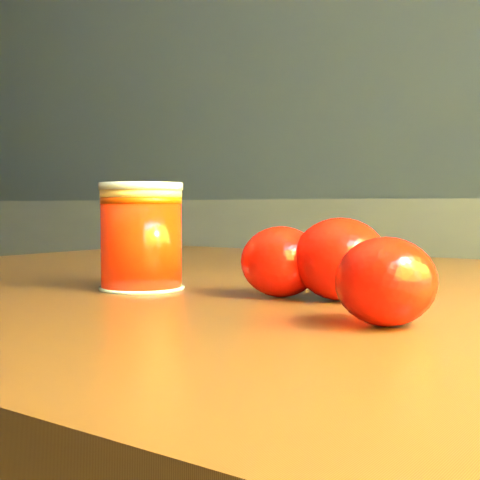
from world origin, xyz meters
The scene contains 6 objects.
kitchen_counter centered at (0.00, 1.45, 0.45)m, with size 3.15×0.60×0.90m, color #505055.
table centered at (1.04, 0.25, 0.71)m, with size 1.11×0.80×0.81m.
juice_glass centered at (0.91, 0.15, 0.86)m, with size 0.07×0.07×0.09m.
orange_front centered at (1.08, 0.18, 0.85)m, with size 0.07×0.07×0.06m, color #FF1405.
orange_back centered at (1.04, 0.17, 0.84)m, with size 0.06×0.06×0.06m, color #FF1405.
orange_extra centered at (1.15, 0.10, 0.84)m, with size 0.06×0.06×0.05m, color #FF1405.
Camera 1 is at (1.30, -0.28, 0.89)m, focal length 50.00 mm.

